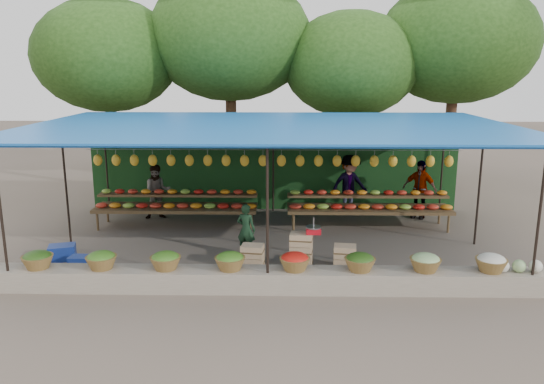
{
  "coord_description": "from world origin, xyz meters",
  "views": [
    {
      "loc": [
        0.27,
        -11.99,
        4.04
      ],
      "look_at": [
        0.02,
        0.2,
        1.19
      ],
      "focal_mm": 35.0,
      "sensor_mm": 36.0,
      "label": 1
    }
  ],
  "objects_px": {
    "weighing_scale": "(314,230)",
    "vendor_seated": "(246,230)",
    "blue_crate_front": "(81,262)",
    "crate_counter": "(300,255)",
    "blue_crate_back": "(62,252)"
  },
  "relations": [
    {
      "from": "vendor_seated",
      "to": "blue_crate_back",
      "type": "relative_size",
      "value": 2.15
    },
    {
      "from": "crate_counter",
      "to": "blue_crate_front",
      "type": "distance_m",
      "value": 4.54
    },
    {
      "from": "crate_counter",
      "to": "blue_crate_front",
      "type": "height_order",
      "value": "crate_counter"
    },
    {
      "from": "vendor_seated",
      "to": "blue_crate_front",
      "type": "distance_m",
      "value": 3.52
    },
    {
      "from": "vendor_seated",
      "to": "crate_counter",
      "type": "bearing_deg",
      "value": 164.67
    },
    {
      "from": "blue_crate_front",
      "to": "weighing_scale",
      "type": "bearing_deg",
      "value": 5.13
    },
    {
      "from": "vendor_seated",
      "to": "blue_crate_back",
      "type": "distance_m",
      "value": 4.0
    },
    {
      "from": "blue_crate_front",
      "to": "blue_crate_back",
      "type": "xyz_separation_m",
      "value": [
        -0.58,
        0.49,
        0.03
      ]
    },
    {
      "from": "crate_counter",
      "to": "weighing_scale",
      "type": "distance_m",
      "value": 0.6
    },
    {
      "from": "blue_crate_back",
      "to": "blue_crate_front",
      "type": "bearing_deg",
      "value": -56.29
    },
    {
      "from": "weighing_scale",
      "to": "blue_crate_front",
      "type": "distance_m",
      "value": 4.87
    },
    {
      "from": "weighing_scale",
      "to": "vendor_seated",
      "type": "bearing_deg",
      "value": 150.2
    },
    {
      "from": "blue_crate_front",
      "to": "crate_counter",
      "type": "bearing_deg",
      "value": 5.17
    },
    {
      "from": "weighing_scale",
      "to": "vendor_seated",
      "type": "height_order",
      "value": "vendor_seated"
    },
    {
      "from": "blue_crate_back",
      "to": "crate_counter",
      "type": "bearing_deg",
      "value": -21.1
    }
  ]
}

